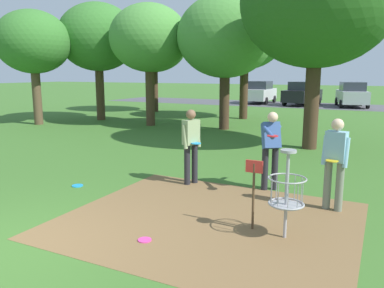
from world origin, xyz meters
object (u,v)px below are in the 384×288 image
object	(u,v)px
player_throwing	(271,145)
parked_car_center_right	(352,94)
frisbee_by_tee	(145,240)
tree_near_right	(245,35)
tree_far_left	(98,38)
tree_mid_right	(154,43)
frisbee_far_left	(77,186)
tree_far_center	(225,37)
player_waiting_left	(191,142)
tree_mid_left	(317,2)
tree_near_left	(33,43)
parked_car_leftmost	(260,92)
player_foreground_watching	(335,159)
disc_golf_basket	(283,190)
tree_mid_center	(149,39)
parked_car_center_left	(302,93)

from	to	relation	value
player_throwing	parked_car_center_right	world-z (taller)	parked_car_center_right
frisbee_by_tee	tree_near_right	world-z (taller)	tree_near_right
tree_far_left	tree_mid_right	bearing A→B (deg)	87.84
frisbee_far_left	player_throwing	bearing A→B (deg)	22.98
player_throwing	tree_far_center	world-z (taller)	tree_far_center
player_throwing	player_waiting_left	size ratio (longest dim) A/B	1.00
player_throwing	tree_mid_left	xyz separation A→B (m)	(-0.05, 5.16, 3.72)
tree_near_right	tree_far_center	xyz separation A→B (m)	(0.55, -4.24, -0.45)
tree_near_left	tree_near_right	size ratio (longest dim) A/B	0.86
player_waiting_left	frisbee_far_left	bearing A→B (deg)	-148.87
tree_far_left	parked_car_leftmost	distance (m)	15.96
player_throwing	frisbee_by_tee	xyz separation A→B (m)	(-1.00, -3.38, -0.98)
player_foreground_watching	tree_far_center	xyz separation A→B (m)	(-5.67, 8.73, 3.08)
tree_near_right	parked_car_center_right	distance (m)	12.35
player_foreground_watching	tree_mid_left	world-z (taller)	tree_mid_left
player_foreground_watching	parked_car_center_right	world-z (taller)	parked_car_center_right
tree_mid_left	tree_far_left	world-z (taller)	tree_mid_left
player_waiting_left	parked_car_center_right	size ratio (longest dim) A/B	0.38
player_throwing	frisbee_far_left	world-z (taller)	player_throwing
disc_golf_basket	tree_mid_right	size ratio (longest dim) A/B	0.22
player_foreground_watching	player_throwing	xyz separation A→B (m)	(-1.38, 0.69, 0.02)
player_foreground_watching	tree_mid_center	world-z (taller)	tree_mid_center
player_waiting_left	frisbee_by_tee	xyz separation A→B (m)	(0.74, -3.04, -0.96)
tree_far_left	player_foreground_watching	bearing A→B (deg)	-34.89
tree_mid_right	parked_car_leftmost	bearing A→B (deg)	66.91
player_foreground_watching	parked_car_center_left	world-z (taller)	parked_car_center_left
parked_car_leftmost	parked_car_center_left	bearing A→B (deg)	-7.31
frisbee_by_tee	tree_near_left	distance (m)	15.54
tree_near_right	parked_car_center_right	xyz separation A→B (m)	(4.76, 10.81, -3.58)
frisbee_far_left	tree_near_left	bearing A→B (deg)	142.08
disc_golf_basket	parked_car_center_left	world-z (taller)	parked_car_center_left
disc_golf_basket	tree_near_left	world-z (taller)	tree_near_left
disc_golf_basket	frisbee_by_tee	world-z (taller)	disc_golf_basket
frisbee_by_tee	tree_mid_center	bearing A→B (deg)	122.26
player_throwing	tree_mid_center	size ratio (longest dim) A/B	0.30
player_throwing	tree_mid_center	world-z (taller)	tree_mid_center
frisbee_far_left	tree_far_left	size ratio (longest dim) A/B	0.04
player_waiting_left	tree_mid_right	size ratio (longest dim) A/B	0.27
frisbee_far_left	parked_car_center_right	size ratio (longest dim) A/B	0.06
player_throwing	tree_mid_right	size ratio (longest dim) A/B	0.27
player_throwing	tree_near_right	distance (m)	13.66
player_waiting_left	frisbee_by_tee	distance (m)	3.27
tree_far_left	parked_car_center_right	xyz separation A→B (m)	(11.51, 14.73, -3.41)
player_foreground_watching	tree_mid_center	size ratio (longest dim) A/B	0.30
frisbee_far_left	tree_far_center	xyz separation A→B (m)	(-0.35, 9.71, 4.04)
frisbee_far_left	parked_car_center_left	size ratio (longest dim) A/B	0.06
tree_near_right	tree_mid_left	bearing A→B (deg)	-55.97
tree_mid_center	tree_near_right	bearing A→B (deg)	55.98
disc_golf_basket	tree_near_right	xyz separation A→B (m)	(-5.67, 14.59, 3.75)
player_throwing	tree_near_right	size ratio (longest dim) A/B	0.27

